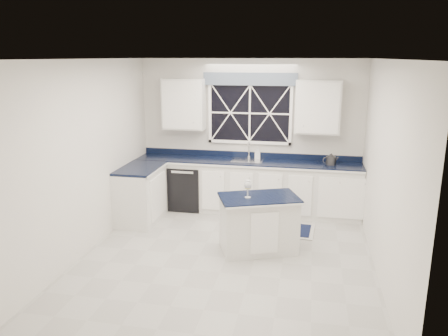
% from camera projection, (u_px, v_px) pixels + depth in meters
% --- Properties ---
extents(ground, '(4.50, 4.50, 0.00)m').
position_uv_depth(ground, '(226.00, 258.00, 6.10)').
color(ground, '#AAAAA5').
rests_on(ground, ground).
extents(back_wall, '(4.00, 0.10, 2.70)m').
position_uv_depth(back_wall, '(250.00, 135.00, 7.90)').
color(back_wall, silver).
rests_on(back_wall, ground).
extents(base_cabinets, '(3.99, 1.60, 0.90)m').
position_uv_depth(base_cabinets, '(227.00, 189.00, 7.74)').
color(base_cabinets, silver).
rests_on(base_cabinets, ground).
extents(countertop, '(3.98, 0.64, 0.04)m').
position_uv_depth(countertop, '(247.00, 162.00, 7.72)').
color(countertop, black).
rests_on(countertop, base_cabinets).
extents(dishwasher, '(0.60, 0.58, 0.82)m').
position_uv_depth(dishwasher, '(188.00, 186.00, 8.05)').
color(dishwasher, black).
rests_on(dishwasher, ground).
extents(window, '(1.65, 0.09, 1.26)m').
position_uv_depth(window, '(250.00, 109.00, 7.73)').
color(window, black).
rests_on(window, ground).
extents(upper_cabinets, '(3.10, 0.34, 0.90)m').
position_uv_depth(upper_cabinets, '(249.00, 106.00, 7.60)').
color(upper_cabinets, silver).
rests_on(upper_cabinets, ground).
extents(faucet, '(0.05, 0.20, 0.30)m').
position_uv_depth(faucet, '(249.00, 150.00, 7.86)').
color(faucet, silver).
rests_on(faucet, countertop).
extents(island, '(1.26, 1.01, 0.81)m').
position_uv_depth(island, '(259.00, 223.00, 6.25)').
color(island, silver).
rests_on(island, ground).
extents(rug, '(1.14, 0.74, 0.02)m').
position_uv_depth(rug, '(280.00, 229.00, 7.10)').
color(rug, '#B9B9B4').
rests_on(rug, ground).
extents(kettle, '(0.27, 0.21, 0.20)m').
position_uv_depth(kettle, '(331.00, 159.00, 7.42)').
color(kettle, '#303032').
rests_on(kettle, countertop).
extents(wine_glass, '(0.11, 0.11, 0.25)m').
position_uv_depth(wine_glass, '(248.00, 186.00, 6.07)').
color(wine_glass, silver).
rests_on(wine_glass, island).
extents(soap_bottle, '(0.11, 0.11, 0.22)m').
position_uv_depth(soap_bottle, '(258.00, 153.00, 7.87)').
color(soap_bottle, silver).
rests_on(soap_bottle, countertop).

